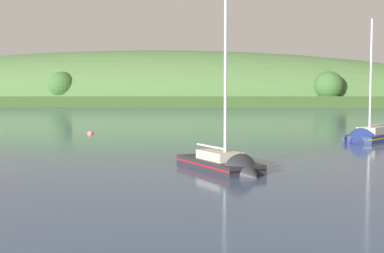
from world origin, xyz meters
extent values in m
cube|color=#314A21|center=(11.82, 210.70, 2.13)|extent=(430.40, 90.99, 4.27)
ellipsoid|color=#476B38|center=(-31.99, 233.23, 0.00)|extent=(346.65, 97.65, 52.26)
sphere|color=#38602D|center=(-60.14, 208.58, 8.67)|extent=(12.57, 12.57, 12.57)
sphere|color=#38602D|center=(51.21, 198.16, 8.49)|extent=(12.07, 12.07, 12.07)
cube|color=#232328|center=(-3.02, 30.19, 0.03)|extent=(4.63, 6.27, 0.96)
cone|color=#232328|center=(-1.67, 27.54, 0.03)|extent=(2.53, 2.27, 2.08)
cube|color=maroon|center=(-3.02, 30.19, 0.28)|extent=(4.65, 6.28, 0.10)
cube|color=#BCB299|center=(-2.95, 30.05, 0.75)|extent=(2.53, 3.05, 0.48)
cylinder|color=silver|center=(-2.68, 29.53, 4.82)|extent=(0.15, 0.15, 8.62)
cylinder|color=silver|center=(-3.39, 30.91, 1.14)|extent=(1.53, 2.83, 0.12)
cube|color=navy|center=(11.87, 47.03, 0.06)|extent=(6.59, 6.84, 1.11)
cone|color=navy|center=(9.50, 44.47, 0.06)|extent=(2.97, 2.93, 2.44)
cube|color=gold|center=(11.87, 47.03, 0.34)|extent=(6.61, 6.86, 0.12)
cube|color=#BCB299|center=(11.75, 46.90, 0.93)|extent=(3.39, 3.47, 0.64)
cylinder|color=silver|center=(11.27, 46.39, 5.66)|extent=(0.18, 0.18, 10.10)
cylinder|color=silver|center=(12.51, 47.74, 1.40)|extent=(2.58, 2.78, 0.14)
sphere|color=#E06675|center=(-15.23, 54.81, 0.00)|extent=(0.67, 0.67, 0.67)
cylinder|color=black|center=(-15.23, 54.81, 0.38)|extent=(0.04, 0.04, 0.08)
camera|label=1|loc=(-4.43, 4.60, 3.88)|focal=44.38mm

